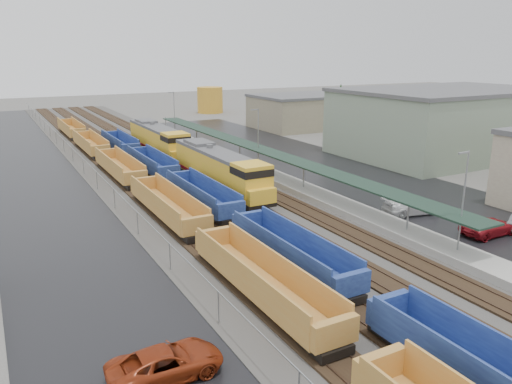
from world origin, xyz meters
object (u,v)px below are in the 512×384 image
Objects in this scene: storage_tank at (210,100)px; parked_car_west_c at (166,363)px; locomotive_trail at (159,140)px; well_string_yellow at (167,206)px; well_string_blue at (239,220)px; parked_car_east_c at (412,206)px; parked_car_east_b at (489,227)px; locomotive_lead at (220,170)px.

storage_tank is 104.65m from parked_car_west_c.
locomotive_trail is 0.17× the size of well_string_yellow.
well_string_blue is 19.35m from parked_car_west_c.
parked_car_east_b is at bearing -156.33° from parked_car_east_c.
locomotive_trail is at bearing -19.18° from parked_car_west_c.
parked_car_east_b is at bearing -72.39° from locomotive_trail.
parked_car_east_b is (21.84, -16.70, -0.47)m from well_string_yellow.
parked_car_east_b is at bearing -99.00° from storage_tank.
parked_car_east_c is (20.33, -9.65, -0.36)m from well_string_yellow.
locomotive_trail is 33.65m from well_string_blue.
parked_car_west_c is at bearing 125.45° from parked_car_east_c.
parked_car_east_c is (12.33, -36.55, -1.62)m from locomotive_trail.
well_string_yellow is 1.28× the size of well_string_blue.
storage_tank is at bearing 0.83° from parked_car_east_c.
locomotive_trail is (0.00, 21.00, 0.00)m from locomotive_lead.
locomotive_trail is 38.61m from parked_car_east_c.
parked_car_west_c is at bearing -114.65° from storage_tank.
well_string_blue is 85.83m from storage_tank.
parked_car_west_c reaches higher than parked_car_east_b.
well_string_yellow is at bearing -20.52° from parked_car_west_c.
locomotive_trail is 51.34m from parked_car_west_c.
well_string_blue is 16.72× the size of parked_car_east_c.
well_string_blue is at bearing -107.90° from locomotive_lead.
well_string_blue is 16.64m from parked_car_east_c.
locomotive_lead reaches higher than well_string_blue.
locomotive_trail reaches higher than parked_car_east_c.
parked_car_west_c is at bearing -126.73° from well_string_blue.
parked_car_east_b is 7.21m from parked_car_east_c.
locomotive_trail reaches higher than well_string_yellow.
parked_car_east_b is (17.84, -10.22, -0.46)m from well_string_blue.
locomotive_lead is 13.08m from well_string_blue.
locomotive_lead reaches higher than parked_car_east_b.
parked_car_east_c is (27.90, 12.34, 0.06)m from parked_car_west_c.
locomotive_lead is at bearing -90.00° from locomotive_trail.
parked_car_west_c is at bearing -107.67° from locomotive_trail.
well_string_yellow is 19.19× the size of storage_tank.
well_string_blue is at bearing -111.94° from storage_tank.
parked_car_east_c is (-1.51, 7.05, 0.10)m from parked_car_east_b.
parked_car_east_b is (-14.22, -89.81, -2.42)m from storage_tank.
locomotive_lead is 3.74× the size of parked_car_west_c.
well_string_blue is 18.35× the size of parked_car_east_b.
locomotive_lead reaches higher than parked_car_east_c.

